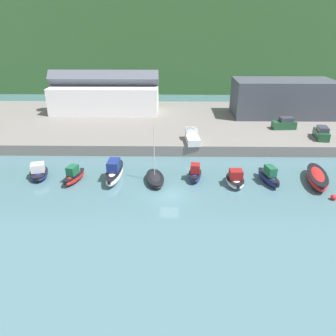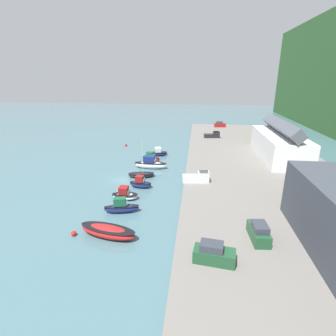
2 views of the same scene
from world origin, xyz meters
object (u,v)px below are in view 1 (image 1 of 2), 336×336
Objects in this scene: moored_boat_7 at (317,177)px; parked_car_2 at (284,124)px; moored_boat_4 at (195,174)px; moored_boat_0 at (39,172)px; moored_boat_1 at (74,176)px; parked_car_3 at (321,133)px; moored_boat_6 at (269,177)px; pickup_truck_0 at (192,136)px; moored_boat_5 at (235,180)px; moored_boat_3 at (155,179)px; mooring_buoy_1 at (334,197)px; moored_boat_2 at (115,172)px.

parked_car_2 reaches higher than moored_boat_7.
parked_car_2 is (17.37, 17.68, 1.83)m from moored_boat_4.
moored_boat_0 is at bearing -173.89° from moored_boat_4.
parked_car_3 is at bearing 34.35° from moored_boat_1.
moored_boat_4 is 9.87m from moored_boat_6.
pickup_truck_0 is (0.10, 10.65, 1.73)m from moored_boat_4.
moored_boat_6 is at bearing 1.78° from moored_boat_4.
moored_boat_7 is 14.40m from parked_car_3.
moored_boat_5 is at bearing -19.80° from moored_boat_0.
parked_car_2 is at bearing 28.60° from moored_boat_3.
moored_boat_4 is 6.13× the size of mooring_buoy_1.
moored_boat_6 is 1.27× the size of parked_car_2.
parked_car_3 is at bearing 15.19° from moored_boat_3.
pickup_truck_0 is (-16.21, 11.49, 1.78)m from moored_boat_7.
moored_boat_2 is 5.71m from moored_boat_3.
moored_boat_0 is 0.62× the size of moored_boat_7.
pickup_truck_0 is at bearing 46.02° from moored_boat_2.
moored_boat_4 is at bearing 131.69° from parked_car_2.
pickup_truck_0 reaches higher than moored_boat_6.
moored_boat_4 is (16.40, 0.94, -0.01)m from moored_boat_1.
moored_boat_2 reaches higher than moored_boat_0.
pickup_truck_0 is (-17.27, -7.02, -0.10)m from parked_car_2.
parked_car_3 is (16.72, 13.91, 1.87)m from moored_boat_5.
moored_boat_0 is 5.39m from moored_boat_1.
moored_boat_6 is at bearing 7.72° from moored_boat_5.
moored_boat_1 is at bearing 168.75° from moored_boat_3.
moored_boat_6 is 15.17m from pickup_truck_0.
parked_car_3 is at bearing -143.57° from parked_car_2.
pickup_truck_0 is at bearing 157.50° from moored_boat_7.
moored_boat_2 is at bearing -151.11° from parked_car_3.
mooring_buoy_1 is (0.29, -4.57, -0.45)m from moored_boat_7.
mooring_buoy_1 is at bearing -11.26° from moored_boat_4.
moored_boat_5 is at bearing -72.26° from pickup_truck_0.
moored_boat_6 is (15.27, 0.17, 0.35)m from moored_boat_3.
moored_boat_3 is 15.27m from moored_boat_6.
moored_boat_4 is 24.85m from parked_car_2.
mooring_buoy_1 is (16.50, -16.06, -2.22)m from pickup_truck_0.
parked_car_3 is 0.91× the size of pickup_truck_0.
moored_boat_1 reaches higher than moored_boat_7.
parked_car_3 is at bearing 79.65° from moored_boat_7.
parked_car_2 is at bearing 88.09° from mooring_buoy_1.
moored_boat_3 reaches higher than pickup_truck_0.
moored_boat_7 is 1.84× the size of parked_car_3.
parked_car_3 reaches higher than moored_boat_1.
moored_boat_3 reaches higher than moored_boat_7.
pickup_truck_0 reaches higher than moored_boat_1.
moored_boat_5 is 0.90× the size of pickup_truck_0.
moored_boat_0 is 31.50m from moored_boat_6.
moored_boat_0 is at bearing -168.81° from moored_boat_7.
parked_car_3 is (43.58, 12.04, 1.90)m from moored_boat_0.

